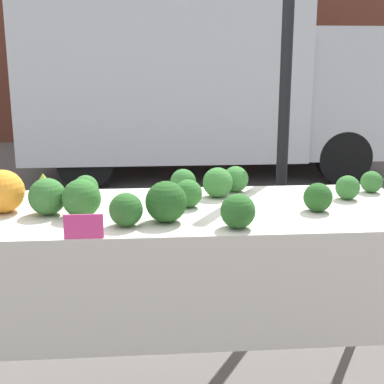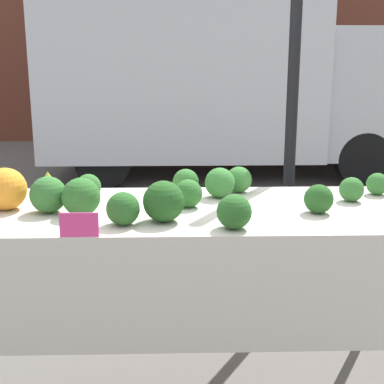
# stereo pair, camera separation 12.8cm
# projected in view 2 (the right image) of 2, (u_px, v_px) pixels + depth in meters

# --- Properties ---
(ground_plane) EXTENTS (40.00, 40.00, 0.00)m
(ground_plane) POSITION_uv_depth(u_px,v_px,m) (192.00, 374.00, 2.79)
(ground_plane) COLOR slate
(tent_pole) EXTENTS (0.07, 0.07, 2.47)m
(tent_pole) POSITION_uv_depth(u_px,v_px,m) (291.00, 120.00, 3.24)
(tent_pole) COLOR black
(tent_pole) RESTS_ON ground_plane
(parked_truck) EXTENTS (4.89, 2.06, 2.63)m
(parked_truck) POSITION_uv_depth(u_px,v_px,m) (215.00, 74.00, 7.34)
(parked_truck) COLOR silver
(parked_truck) RESTS_ON ground_plane
(market_table) EXTENTS (2.17, 0.85, 0.90)m
(market_table) POSITION_uv_depth(u_px,v_px,m) (192.00, 234.00, 2.53)
(market_table) COLOR beige
(market_table) RESTS_ON ground_plane
(orange_cauliflower) EXTENTS (0.20, 0.20, 0.20)m
(orange_cauliflower) POSITION_uv_depth(u_px,v_px,m) (5.00, 189.00, 2.52)
(orange_cauliflower) COLOR orange
(orange_cauliflower) RESTS_ON market_table
(romanesco_head) EXTENTS (0.15, 0.15, 0.12)m
(romanesco_head) POSITION_uv_depth(u_px,v_px,m) (48.00, 182.00, 2.84)
(romanesco_head) COLOR #93B238
(romanesco_head) RESTS_ON market_table
(broccoli_head_0) EXTENTS (0.14, 0.14, 0.14)m
(broccoli_head_0) POSITION_uv_depth(u_px,v_px,m) (186.00, 182.00, 2.81)
(broccoli_head_0) COLOR #336B2D
(broccoli_head_0) RESTS_ON market_table
(broccoli_head_1) EXTENTS (0.12, 0.12, 0.12)m
(broccoli_head_1) POSITION_uv_depth(u_px,v_px,m) (377.00, 184.00, 2.81)
(broccoli_head_1) COLOR #336B2D
(broccoli_head_1) RESTS_ON market_table
(broccoli_head_2) EXTENTS (0.13, 0.13, 0.13)m
(broccoli_head_2) POSITION_uv_depth(u_px,v_px,m) (88.00, 187.00, 2.73)
(broccoli_head_2) COLOR #336B2D
(broccoli_head_2) RESTS_ON market_table
(broccoli_head_3) EXTENTS (0.12, 0.12, 0.12)m
(broccoli_head_3) POSITION_uv_depth(u_px,v_px,m) (352.00, 189.00, 2.68)
(broccoli_head_3) COLOR #336B2D
(broccoli_head_3) RESTS_ON market_table
(broccoli_head_4) EXTENTS (0.14, 0.14, 0.14)m
(broccoli_head_4) POSITION_uv_depth(u_px,v_px,m) (239.00, 180.00, 2.86)
(broccoli_head_4) COLOR #387533
(broccoli_head_4) RESTS_ON market_table
(broccoli_head_5) EXTENTS (0.15, 0.15, 0.15)m
(broccoli_head_5) POSITION_uv_depth(u_px,v_px,m) (123.00, 209.00, 2.29)
(broccoli_head_5) COLOR #285B23
(broccoli_head_5) RESTS_ON market_table
(broccoli_head_6) EXTENTS (0.15, 0.15, 0.15)m
(broccoli_head_6) POSITION_uv_depth(u_px,v_px,m) (234.00, 212.00, 2.24)
(broccoli_head_6) COLOR #285B23
(broccoli_head_6) RESTS_ON market_table
(broccoli_head_7) EXTENTS (0.18, 0.18, 0.18)m
(broccoli_head_7) POSITION_uv_depth(u_px,v_px,m) (164.00, 201.00, 2.34)
(broccoli_head_7) COLOR #23511E
(broccoli_head_7) RESTS_ON market_table
(broccoli_head_8) EXTENTS (0.16, 0.16, 0.16)m
(broccoli_head_8) POSITION_uv_depth(u_px,v_px,m) (220.00, 183.00, 2.75)
(broccoli_head_8) COLOR #387533
(broccoli_head_8) RESTS_ON market_table
(broccoli_head_9) EXTENTS (0.14, 0.14, 0.14)m
(broccoli_head_9) POSITION_uv_depth(u_px,v_px,m) (188.00, 193.00, 2.57)
(broccoli_head_9) COLOR #2D6628
(broccoli_head_9) RESTS_ON market_table
(broccoli_head_10) EXTENTS (0.18, 0.18, 0.18)m
(broccoli_head_10) POSITION_uv_depth(u_px,v_px,m) (81.00, 197.00, 2.43)
(broccoli_head_10) COLOR #2D6628
(broccoli_head_10) RESTS_ON market_table
(broccoli_head_11) EXTENTS (0.12, 0.12, 0.12)m
(broccoli_head_11) POSITION_uv_depth(u_px,v_px,m) (1.00, 186.00, 2.76)
(broccoli_head_11) COLOR #2D6628
(broccoli_head_11) RESTS_ON market_table
(broccoli_head_12) EXTENTS (0.17, 0.17, 0.17)m
(broccoli_head_12) POSITION_uv_depth(u_px,v_px,m) (48.00, 195.00, 2.48)
(broccoli_head_12) COLOR #336B2D
(broccoli_head_12) RESTS_ON market_table
(broccoli_head_13) EXTENTS (0.14, 0.14, 0.14)m
(broccoli_head_13) POSITION_uv_depth(u_px,v_px,m) (319.00, 199.00, 2.47)
(broccoli_head_13) COLOR #23511E
(broccoli_head_13) RESTS_ON market_table
(price_sign) EXTENTS (0.16, 0.01, 0.10)m
(price_sign) POSITION_uv_depth(u_px,v_px,m) (79.00, 225.00, 2.14)
(price_sign) COLOR #E53D84
(price_sign) RESTS_ON market_table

